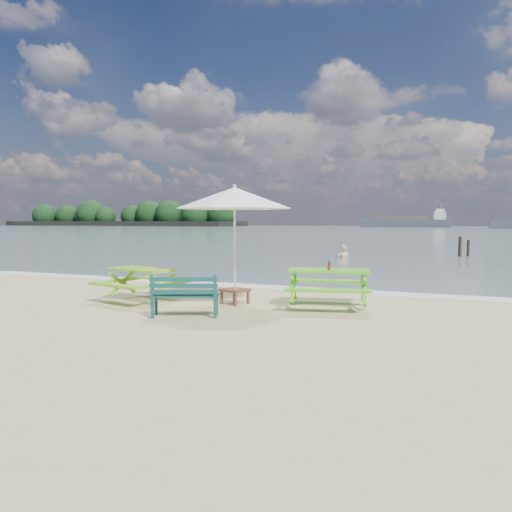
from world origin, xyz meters
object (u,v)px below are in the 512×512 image
at_px(park_bench, 185,304).
at_px(swimmer, 343,262).
at_px(picnic_table_right, 328,289).
at_px(beer_bottle, 329,266).
at_px(patio_umbrella, 235,198).
at_px(side_table, 235,296).
at_px(picnic_table_left, 142,285).

distance_m(park_bench, swimmer, 16.18).
distance_m(picnic_table_right, beer_bottle, 0.52).
bearing_deg(picnic_table_right, swimmer, 101.46).
distance_m(park_bench, patio_umbrella, 2.75).
height_order(side_table, beer_bottle, beer_bottle).
relative_size(beer_bottle, swimmer, 0.13).
relative_size(patio_umbrella, swimmer, 1.86).
bearing_deg(beer_bottle, picnic_table_left, -170.09).
distance_m(park_bench, side_table, 1.73).
xyz_separation_m(beer_bottle, swimmer, (-2.89, 14.16, -1.11)).
distance_m(picnic_table_left, side_table, 2.24).
height_order(park_bench, swimmer, park_bench).
relative_size(picnic_table_right, patio_umbrella, 0.68).
bearing_deg(side_table, picnic_table_right, 11.41).
distance_m(beer_bottle, swimmer, 14.50).
relative_size(picnic_table_left, picnic_table_right, 0.93).
distance_m(picnic_table_left, swimmer, 14.99).
height_order(patio_umbrella, swimmer, patio_umbrella).
distance_m(picnic_table_left, beer_bottle, 4.37).
bearing_deg(picnic_table_left, beer_bottle, 9.91).
height_order(picnic_table_right, side_table, picnic_table_right).
relative_size(picnic_table_right, side_table, 3.40).
xyz_separation_m(patio_umbrella, beer_bottle, (2.09, 0.29, -1.48)).
distance_m(park_bench, beer_bottle, 3.17).
bearing_deg(picnic_table_right, beer_bottle, -70.57).
bearing_deg(patio_umbrella, beer_bottle, 8.03).
relative_size(picnic_table_right, beer_bottle, 9.74).
xyz_separation_m(side_table, swimmer, (-0.80, 14.46, -0.39)).
xyz_separation_m(side_table, patio_umbrella, (-0.00, 0.00, 2.20)).
xyz_separation_m(picnic_table_right, park_bench, (-2.32, -2.12, -0.15)).
bearing_deg(side_table, beer_bottle, 8.03).
bearing_deg(park_bench, picnic_table_left, 146.69).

